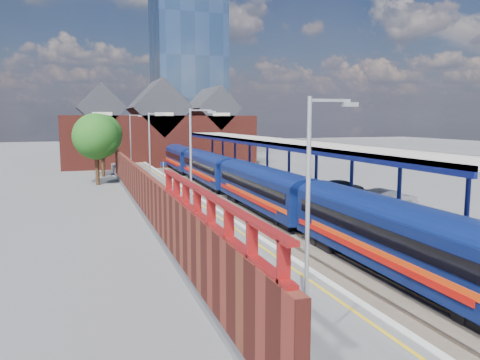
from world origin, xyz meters
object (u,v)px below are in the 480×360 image
object	(u,v)px
parked_car_dark	(341,188)
parked_car_blue	(284,179)
lamp_post_c	(151,147)
train	(233,175)
lamp_post_a	(312,209)
parked_car_red	(367,197)
lamp_post_d	(132,140)
lamp_post_b	(193,163)
platform_sign	(163,171)
parked_car_silver	(387,199)

from	to	relation	value
parked_car_dark	parked_car_blue	size ratio (longest dim) A/B	1.19
lamp_post_c	train	bearing A→B (deg)	8.52
train	parked_car_blue	world-z (taller)	train
lamp_post_a	parked_car_red	size ratio (longest dim) A/B	1.78
train	lamp_post_d	world-z (taller)	lamp_post_d
lamp_post_b	lamp_post_a	bearing A→B (deg)	-90.00
platform_sign	parked_car_blue	size ratio (longest dim) A/B	0.64
lamp_post_b	lamp_post_d	size ratio (longest dim) A/B	1.00
lamp_post_a	parked_car_silver	distance (m)	22.63
train	parked_car_dark	distance (m)	10.75
parked_car_red	train	bearing A→B (deg)	38.71
lamp_post_d	parked_car_dark	bearing A→B (deg)	-57.09
train	parked_car_blue	size ratio (longest dim) A/B	16.91
lamp_post_b	parked_car_red	size ratio (longest dim) A/B	1.78
lamp_post_c	parked_car_silver	bearing A→B (deg)	-41.72
parked_car_silver	parked_car_blue	xyz separation A→B (m)	(-1.70, 14.33, -0.19)
lamp_post_c	lamp_post_d	xyz separation A→B (m)	(0.00, 16.00, 0.00)
parked_car_silver	parked_car_blue	size ratio (longest dim) A/B	1.14
train	lamp_post_d	bearing A→B (deg)	117.92
parked_car_silver	lamp_post_d	bearing A→B (deg)	20.55
train	lamp_post_b	distance (m)	19.11
parked_car_dark	parked_car_red	bearing A→B (deg)	155.75
train	lamp_post_a	xyz separation A→B (m)	(-7.86, -31.18, 2.87)
lamp_post_a	lamp_post_c	bearing A→B (deg)	90.00
platform_sign	parked_car_blue	world-z (taller)	platform_sign
lamp_post_c	parked_car_dark	bearing A→B (deg)	-25.11
lamp_post_c	parked_car_blue	world-z (taller)	lamp_post_c
lamp_post_c	parked_car_silver	distance (m)	20.18
parked_car_blue	lamp_post_d	bearing A→B (deg)	47.75
lamp_post_d	parked_car_dark	distance (m)	27.56
parked_car_red	platform_sign	bearing A→B (deg)	55.69
train	lamp_post_b	world-z (taller)	lamp_post_b
parked_car_silver	parked_car_blue	world-z (taller)	parked_car_silver
train	parked_car_blue	bearing A→B (deg)	-1.11
lamp_post_b	parked_car_dark	bearing A→B (deg)	31.30
lamp_post_b	parked_car_red	bearing A→B (deg)	16.25
lamp_post_b	parked_car_silver	world-z (taller)	lamp_post_b
train	lamp_post_b	bearing A→B (deg)	-114.58
lamp_post_a	parked_car_blue	size ratio (longest dim) A/B	1.80
platform_sign	parked_car_dark	world-z (taller)	platform_sign
platform_sign	parked_car_dark	xyz separation A→B (m)	(13.50, -8.96, -1.02)
lamp_post_b	platform_sign	world-z (taller)	lamp_post_b
train	lamp_post_a	distance (m)	32.28
parked_car_red	parked_car_blue	world-z (taller)	parked_car_red
parked_car_red	parked_car_dark	distance (m)	4.99
lamp_post_d	platform_sign	size ratio (longest dim) A/B	2.80
lamp_post_d	parked_car_red	bearing A→B (deg)	-63.18
lamp_post_d	parked_car_dark	xyz separation A→B (m)	(14.86, -22.96, -3.32)
lamp_post_c	lamp_post_d	world-z (taller)	same
lamp_post_a	lamp_post_b	distance (m)	14.00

